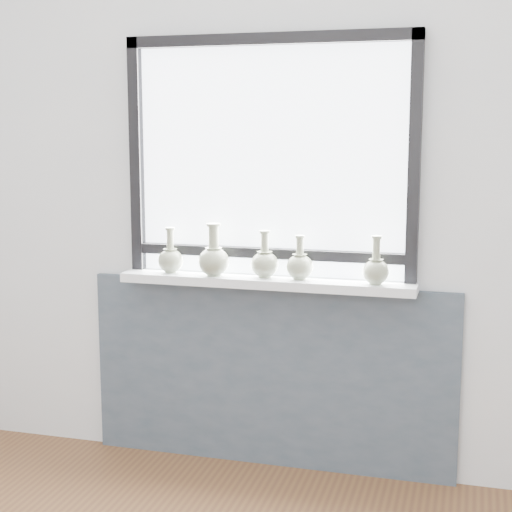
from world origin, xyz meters
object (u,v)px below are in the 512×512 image
(windowsill, at_px, (266,282))
(vase_d, at_px, (300,265))
(vase_e, at_px, (376,269))
(vase_c, at_px, (265,262))
(vase_a, at_px, (171,259))
(vase_b, at_px, (214,259))

(windowsill, relative_size, vase_d, 6.84)
(windowsill, xyz_separation_m, vase_d, (0.15, -0.01, 0.08))
(windowsill, bearing_deg, vase_e, -2.95)
(vase_c, xyz_separation_m, vase_d, (0.16, -0.01, -0.00))
(windowsill, relative_size, vase_c, 6.36)
(vase_a, height_order, vase_e, same)
(windowsill, distance_m, vase_c, 0.09)
(vase_c, distance_m, vase_e, 0.49)
(vase_d, bearing_deg, windowsill, 177.11)
(windowsill, relative_size, vase_a, 6.39)
(windowsill, bearing_deg, vase_b, -172.72)
(windowsill, height_order, vase_e, vase_e)
(windowsill, distance_m, vase_e, 0.49)
(vase_b, xyz_separation_m, vase_d, (0.39, 0.02, -0.01))
(vase_b, height_order, vase_c, vase_b)
(vase_a, bearing_deg, vase_e, -1.20)
(vase_a, relative_size, vase_b, 0.88)
(windowsill, height_order, vase_b, vase_b)
(windowsill, xyz_separation_m, vase_b, (-0.23, -0.03, 0.10))
(windowsill, distance_m, vase_b, 0.25)
(vase_b, xyz_separation_m, vase_e, (0.72, 0.00, -0.01))
(vase_d, bearing_deg, vase_c, 177.79)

